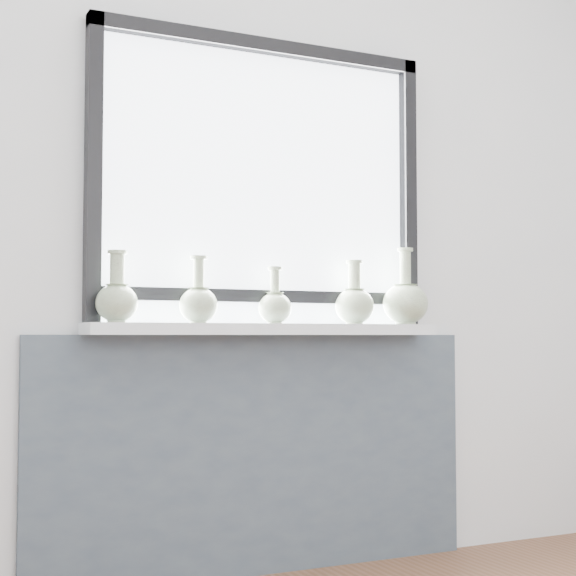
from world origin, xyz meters
name	(u,v)px	position (x,y,z in m)	size (l,w,h in m)	color
back_wall	(258,216)	(0.00, 1.81, 1.30)	(3.60, 0.02, 2.60)	silver
apron_panel	(261,454)	(0.00, 1.78, 0.43)	(1.70, 0.03, 0.86)	#47545E
windowsill	(269,329)	(0.00, 1.71, 0.88)	(1.32, 0.18, 0.04)	white
window	(262,177)	(0.00, 1.77, 1.44)	(1.30, 0.06, 1.05)	black
vase_a	(117,299)	(-0.56, 1.68, 0.98)	(0.14, 0.14, 0.24)	#A7BC96
vase_b	(198,302)	(-0.27, 1.70, 0.97)	(0.13, 0.13, 0.23)	#A7BC96
vase_c	(275,305)	(0.02, 1.71, 0.97)	(0.12, 0.12, 0.20)	#A7BC96
vase_d	(355,303)	(0.35, 1.71, 0.98)	(0.15, 0.15, 0.24)	#A7BC96
vase_e	(405,301)	(0.56, 1.68, 0.99)	(0.17, 0.17, 0.29)	#A7BC96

